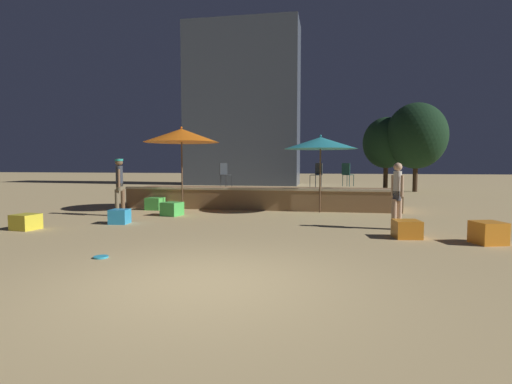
{
  "coord_description": "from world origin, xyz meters",
  "views": [
    {
      "loc": [
        1.76,
        -5.35,
        1.72
      ],
      "look_at": [
        0.0,
        4.55,
        0.99
      ],
      "focal_mm": 28.0,
      "sensor_mm": 36.0,
      "label": 1
    }
  ],
  "objects_px": {
    "cube_seat_0": "(155,204)",
    "cube_seat_2": "(488,233)",
    "cube_seat_4": "(407,229)",
    "person_1": "(397,193)",
    "frisbee_disc": "(101,257)",
    "background_tree_0": "(386,143)",
    "patio_umbrella_1": "(321,143)",
    "cube_seat_1": "(26,222)",
    "cube_seat_5": "(120,217)",
    "patio_umbrella_0": "(182,136)",
    "background_tree_1": "(416,136)",
    "person_0": "(119,183)",
    "bistro_chair_2": "(225,172)",
    "bistro_chair_0": "(317,172)",
    "cube_seat_3": "(172,209)",
    "bistro_chair_1": "(347,172)"
  },
  "relations": [
    {
      "from": "person_1",
      "to": "bistro_chair_2",
      "type": "distance_m",
      "value": 7.11
    },
    {
      "from": "cube_seat_4",
      "to": "frisbee_disc",
      "type": "relative_size",
      "value": 2.43
    },
    {
      "from": "person_1",
      "to": "bistro_chair_1",
      "type": "height_order",
      "value": "person_1"
    },
    {
      "from": "bistro_chair_0",
      "to": "background_tree_1",
      "type": "distance_m",
      "value": 11.45
    },
    {
      "from": "bistro_chair_0",
      "to": "background_tree_1",
      "type": "height_order",
      "value": "background_tree_1"
    },
    {
      "from": "person_0",
      "to": "frisbee_disc",
      "type": "relative_size",
      "value": 7.13
    },
    {
      "from": "cube_seat_2",
      "to": "bistro_chair_0",
      "type": "bearing_deg",
      "value": 121.05
    },
    {
      "from": "bistro_chair_2",
      "to": "bistro_chair_1",
      "type": "bearing_deg",
      "value": -42.61
    },
    {
      "from": "patio_umbrella_1",
      "to": "cube_seat_1",
      "type": "xyz_separation_m",
      "value": [
        -7.42,
        -4.96,
        -2.2
      ]
    },
    {
      "from": "patio_umbrella_0",
      "to": "patio_umbrella_1",
      "type": "bearing_deg",
      "value": 2.68
    },
    {
      "from": "cube_seat_0",
      "to": "cube_seat_2",
      "type": "bearing_deg",
      "value": -25.63
    },
    {
      "from": "cube_seat_2",
      "to": "cube_seat_3",
      "type": "bearing_deg",
      "value": 159.28
    },
    {
      "from": "patio_umbrella_1",
      "to": "person_1",
      "type": "height_order",
      "value": "patio_umbrella_1"
    },
    {
      "from": "cube_seat_0",
      "to": "background_tree_0",
      "type": "relative_size",
      "value": 0.13
    },
    {
      "from": "patio_umbrella_0",
      "to": "bistro_chair_0",
      "type": "xyz_separation_m",
      "value": [
        4.81,
        1.61,
        -1.34
      ]
    },
    {
      "from": "cube_seat_0",
      "to": "background_tree_1",
      "type": "distance_m",
      "value": 16.46
    },
    {
      "from": "cube_seat_2",
      "to": "background_tree_0",
      "type": "relative_size",
      "value": 0.16
    },
    {
      "from": "cube_seat_4",
      "to": "patio_umbrella_0",
      "type": "bearing_deg",
      "value": 148.88
    },
    {
      "from": "bistro_chair_0",
      "to": "background_tree_0",
      "type": "distance_m",
      "value": 11.52
    },
    {
      "from": "cube_seat_5",
      "to": "background_tree_0",
      "type": "xyz_separation_m",
      "value": [
        9.4,
        15.68,
        2.77
      ]
    },
    {
      "from": "cube_seat_4",
      "to": "person_0",
      "type": "height_order",
      "value": "person_0"
    },
    {
      "from": "cube_seat_5",
      "to": "bistro_chair_2",
      "type": "height_order",
      "value": "bistro_chair_2"
    },
    {
      "from": "cube_seat_5",
      "to": "background_tree_0",
      "type": "relative_size",
      "value": 0.12
    },
    {
      "from": "background_tree_0",
      "to": "cube_seat_0",
      "type": "bearing_deg",
      "value": -128.71
    },
    {
      "from": "patio_umbrella_0",
      "to": "background_tree_0",
      "type": "xyz_separation_m",
      "value": [
        8.8,
        12.3,
        0.27
      ]
    },
    {
      "from": "cube_seat_3",
      "to": "person_0",
      "type": "relative_size",
      "value": 0.37
    },
    {
      "from": "cube_seat_4",
      "to": "frisbee_disc",
      "type": "distance_m",
      "value": 6.57
    },
    {
      "from": "background_tree_0",
      "to": "person_0",
      "type": "bearing_deg",
      "value": -125.85
    },
    {
      "from": "cube_seat_0",
      "to": "person_0",
      "type": "height_order",
      "value": "person_0"
    },
    {
      "from": "frisbee_disc",
      "to": "bistro_chair_2",
      "type": "bearing_deg",
      "value": 89.15
    },
    {
      "from": "person_0",
      "to": "person_1",
      "type": "bearing_deg",
      "value": -32.19
    },
    {
      "from": "patio_umbrella_1",
      "to": "frisbee_disc",
      "type": "xyz_separation_m",
      "value": [
        -3.78,
        -7.46,
        -2.38
      ]
    },
    {
      "from": "cube_seat_2",
      "to": "background_tree_0",
      "type": "bearing_deg",
      "value": 89.21
    },
    {
      "from": "patio_umbrella_0",
      "to": "cube_seat_0",
      "type": "relative_size",
      "value": 5.13
    },
    {
      "from": "person_0",
      "to": "bistro_chair_2",
      "type": "relative_size",
      "value": 2.07
    },
    {
      "from": "cube_seat_0",
      "to": "frisbee_disc",
      "type": "distance_m",
      "value": 7.56
    },
    {
      "from": "background_tree_0",
      "to": "background_tree_1",
      "type": "bearing_deg",
      "value": -29.04
    },
    {
      "from": "cube_seat_2",
      "to": "cube_seat_5",
      "type": "height_order",
      "value": "cube_seat_2"
    },
    {
      "from": "cube_seat_0",
      "to": "background_tree_0",
      "type": "bearing_deg",
      "value": 51.29
    },
    {
      "from": "patio_umbrella_0",
      "to": "cube_seat_2",
      "type": "xyz_separation_m",
      "value": [
        8.56,
        -4.62,
        -2.46
      ]
    },
    {
      "from": "cube_seat_5",
      "to": "background_tree_0",
      "type": "height_order",
      "value": "background_tree_0"
    },
    {
      "from": "background_tree_1",
      "to": "cube_seat_1",
      "type": "bearing_deg",
      "value": -128.52
    },
    {
      "from": "patio_umbrella_0",
      "to": "cube_seat_4",
      "type": "distance_m",
      "value": 8.54
    },
    {
      "from": "cube_seat_4",
      "to": "person_1",
      "type": "height_order",
      "value": "person_1"
    },
    {
      "from": "cube_seat_0",
      "to": "person_1",
      "type": "xyz_separation_m",
      "value": [
        8.02,
        -3.03,
        0.72
      ]
    },
    {
      "from": "patio_umbrella_0",
      "to": "cube_seat_0",
      "type": "distance_m",
      "value": 2.7
    },
    {
      "from": "cube_seat_2",
      "to": "cube_seat_0",
      "type": "bearing_deg",
      "value": 154.37
    },
    {
      "from": "cube_seat_3",
      "to": "cube_seat_4",
      "type": "relative_size",
      "value": 1.09
    },
    {
      "from": "bistro_chair_1",
      "to": "background_tree_0",
      "type": "distance_m",
      "value": 10.75
    },
    {
      "from": "cube_seat_5",
      "to": "background_tree_1",
      "type": "distance_m",
      "value": 18.69
    }
  ]
}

